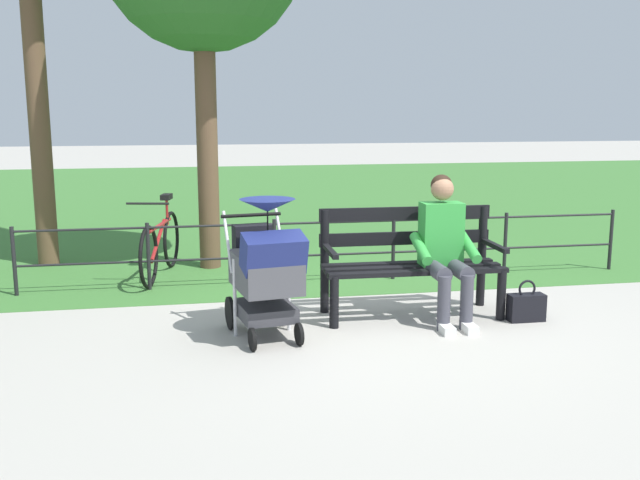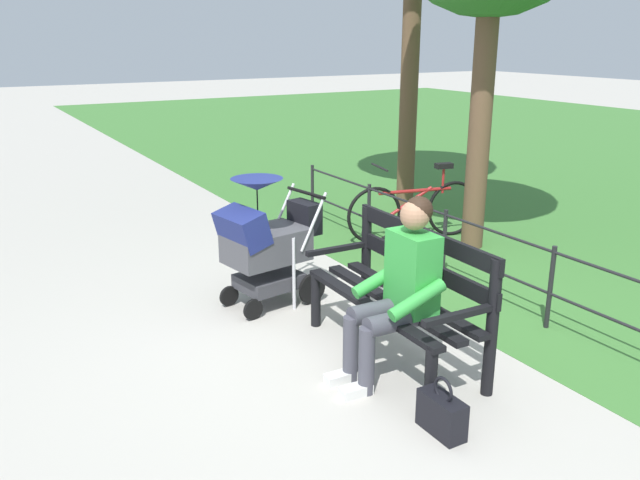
{
  "view_description": "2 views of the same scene",
  "coord_description": "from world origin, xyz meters",
  "px_view_note": "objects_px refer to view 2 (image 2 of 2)",
  "views": [
    {
      "loc": [
        1.52,
        5.97,
        1.86
      ],
      "look_at": [
        0.42,
        -0.01,
        0.73
      ],
      "focal_mm": 40.4,
      "sensor_mm": 36.0,
      "label": 1
    },
    {
      "loc": [
        -3.97,
        2.63,
        2.28
      ],
      "look_at": [
        0.29,
        0.17,
        0.75
      ],
      "focal_mm": 36.85,
      "sensor_mm": 36.0,
      "label": 2
    }
  ],
  "objects_px": {
    "park_bench": "(403,288)",
    "handbag": "(442,414)",
    "person_on_bench": "(399,285)",
    "stroller": "(266,241)",
    "bicycle": "(415,209)"
  },
  "relations": [
    {
      "from": "stroller",
      "to": "person_on_bench",
      "type": "bearing_deg",
      "value": -171.63
    },
    {
      "from": "person_on_bench",
      "to": "stroller",
      "type": "bearing_deg",
      "value": 8.37
    },
    {
      "from": "park_bench",
      "to": "person_on_bench",
      "type": "relative_size",
      "value": 1.26
    },
    {
      "from": "park_bench",
      "to": "person_on_bench",
      "type": "xyz_separation_m",
      "value": [
        -0.24,
        0.22,
        0.15
      ]
    },
    {
      "from": "stroller",
      "to": "bicycle",
      "type": "height_order",
      "value": "stroller"
    },
    {
      "from": "park_bench",
      "to": "stroller",
      "type": "xyz_separation_m",
      "value": [
        1.35,
        0.46,
        0.07
      ]
    },
    {
      "from": "person_on_bench",
      "to": "handbag",
      "type": "distance_m",
      "value": 0.91
    },
    {
      "from": "person_on_bench",
      "to": "bicycle",
      "type": "bearing_deg",
      "value": -40.0
    },
    {
      "from": "handbag",
      "to": "stroller",
      "type": "bearing_deg",
      "value": 1.31
    },
    {
      "from": "park_bench",
      "to": "stroller",
      "type": "distance_m",
      "value": 1.43
    },
    {
      "from": "park_bench",
      "to": "stroller",
      "type": "relative_size",
      "value": 1.4
    },
    {
      "from": "stroller",
      "to": "bicycle",
      "type": "xyz_separation_m",
      "value": [
        0.91,
        -2.34,
        -0.23
      ]
    },
    {
      "from": "bicycle",
      "to": "stroller",
      "type": "bearing_deg",
      "value": 111.31
    },
    {
      "from": "park_bench",
      "to": "stroller",
      "type": "height_order",
      "value": "stroller"
    },
    {
      "from": "park_bench",
      "to": "handbag",
      "type": "relative_size",
      "value": 4.35
    }
  ]
}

